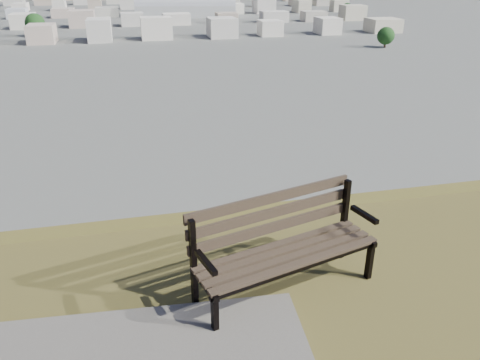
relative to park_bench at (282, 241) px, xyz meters
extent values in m
cube|color=#3B3022|center=(0.07, -0.27, -0.09)|extent=(1.75, 0.56, 0.03)
cube|color=#3B3022|center=(0.04, -0.16, -0.09)|extent=(1.75, 0.56, 0.03)
cube|color=#3B3022|center=(0.01, -0.04, -0.09)|extent=(1.75, 0.56, 0.03)
cube|color=#3B3022|center=(-0.02, 0.07, -0.09)|extent=(1.75, 0.56, 0.03)
cube|color=#3B3022|center=(-0.04, 0.15, 0.07)|extent=(1.74, 0.51, 0.10)
cube|color=#3B3022|center=(-0.05, 0.17, 0.21)|extent=(1.74, 0.51, 0.10)
cube|color=#3B3022|center=(-0.05, 0.20, 0.36)|extent=(1.74, 0.51, 0.10)
cube|color=black|center=(-0.75, -0.52, -0.31)|extent=(0.06, 0.07, 0.44)
cube|color=black|center=(-0.86, -0.11, -0.07)|extent=(0.06, 0.07, 0.92)
cube|color=black|center=(-0.80, -0.33, -0.12)|extent=(0.18, 0.49, 0.05)
cube|color=black|center=(-0.78, -0.37, 0.13)|extent=(0.14, 0.36, 0.04)
cube|color=black|center=(0.91, -0.06, -0.31)|extent=(0.06, 0.07, 0.44)
cube|color=black|center=(0.79, 0.35, -0.07)|extent=(0.06, 0.07, 0.92)
cube|color=black|center=(0.85, 0.13, -0.12)|extent=(0.18, 0.49, 0.05)
cube|color=black|center=(0.87, 0.08, 0.13)|extent=(0.14, 0.36, 0.04)
cube|color=black|center=(0.08, -0.28, -0.14)|extent=(1.74, 0.51, 0.04)
cube|color=black|center=(-0.02, 0.08, -0.14)|extent=(1.74, 0.51, 0.04)
cube|color=silver|center=(33.97, 290.19, -22.34)|extent=(61.08, 35.06, 6.38)
cylinder|color=white|center=(33.97, 290.19, -19.15)|extent=(61.08, 35.06, 24.25)
cube|color=#B0A697|center=(-35.37, 197.43, -22.03)|extent=(11.00, 11.00, 7.00)
cube|color=#BDA696|center=(-11.37, 197.43, -22.03)|extent=(11.00, 11.00, 7.00)
cube|color=silver|center=(12.63, 197.43, -22.03)|extent=(11.00, 11.00, 7.00)
cube|color=beige|center=(36.63, 197.43, -22.03)|extent=(11.00, 11.00, 7.00)
cube|color=tan|center=(60.63, 197.43, -22.03)|extent=(11.00, 11.00, 7.00)
cube|color=beige|center=(84.63, 197.43, -22.03)|extent=(11.00, 11.00, 7.00)
cube|color=beige|center=(108.63, 197.43, -22.03)|extent=(11.00, 11.00, 7.00)
cube|color=silver|center=(-47.37, 247.43, -22.03)|extent=(11.00, 11.00, 7.00)
cube|color=beige|center=(-23.37, 247.43, -22.03)|extent=(11.00, 11.00, 7.00)
cube|color=tan|center=(0.63, 247.43, -22.03)|extent=(11.00, 11.00, 7.00)
cube|color=beige|center=(24.63, 247.43, -22.03)|extent=(11.00, 11.00, 7.00)
cube|color=beige|center=(48.63, 247.43, -22.03)|extent=(11.00, 11.00, 7.00)
cube|color=beige|center=(72.63, 247.43, -22.03)|extent=(11.00, 11.00, 7.00)
cube|color=#B0A697|center=(96.63, 247.43, -22.03)|extent=(11.00, 11.00, 7.00)
cube|color=#BDA696|center=(120.63, 247.43, -22.03)|extent=(11.00, 11.00, 7.00)
cube|color=beige|center=(-59.37, 297.43, -22.03)|extent=(11.00, 11.00, 7.00)
cube|color=beige|center=(-35.37, 297.43, -22.03)|extent=(11.00, 11.00, 7.00)
cube|color=beige|center=(-11.37, 297.43, -22.03)|extent=(11.00, 11.00, 7.00)
cube|color=#B0A697|center=(12.63, 297.43, -22.03)|extent=(11.00, 11.00, 7.00)
cube|color=#BDA696|center=(36.63, 297.43, -22.03)|extent=(11.00, 11.00, 7.00)
cube|color=silver|center=(60.63, 297.43, -22.03)|extent=(11.00, 11.00, 7.00)
cube|color=beige|center=(84.63, 297.43, -22.03)|extent=(11.00, 11.00, 7.00)
cube|color=tan|center=(108.63, 297.43, -22.03)|extent=(11.00, 11.00, 7.00)
cube|color=beige|center=(132.63, 297.43, -22.03)|extent=(11.00, 11.00, 7.00)
cube|color=#BDA696|center=(-71.37, 347.43, -22.03)|extent=(11.00, 11.00, 7.00)
cube|color=silver|center=(-47.37, 347.43, -22.03)|extent=(11.00, 11.00, 7.00)
cube|color=beige|center=(-23.37, 347.43, -22.03)|extent=(11.00, 11.00, 7.00)
cube|color=tan|center=(0.63, 347.43, -22.03)|extent=(11.00, 11.00, 7.00)
cube|color=beige|center=(24.63, 347.43, -22.03)|extent=(11.00, 11.00, 7.00)
cube|color=beige|center=(48.63, 347.43, -22.03)|extent=(11.00, 11.00, 7.00)
cube|color=beige|center=(72.63, 347.43, -22.03)|extent=(11.00, 11.00, 7.00)
cube|color=#B0A697|center=(96.63, 347.43, -22.03)|extent=(11.00, 11.00, 7.00)
cube|color=#BDA696|center=(120.63, 347.43, -22.03)|extent=(11.00, 11.00, 7.00)
cube|color=silver|center=(144.63, 347.43, -22.03)|extent=(11.00, 11.00, 7.00)
cube|color=beige|center=(-83.37, 397.43, -22.03)|extent=(11.00, 11.00, 7.00)
cube|color=beige|center=(-59.37, 397.43, -22.03)|extent=(11.00, 11.00, 7.00)
cube|color=#B0A697|center=(-35.37, 397.43, -22.03)|extent=(11.00, 11.00, 7.00)
cylinder|color=#302218|center=(90.63, 157.43, -24.48)|extent=(0.80, 0.80, 2.10)
sphere|color=#113215|center=(90.63, 157.43, -21.33)|extent=(6.30, 6.30, 6.30)
cylinder|color=#302218|center=(-39.37, 217.43, -24.18)|extent=(0.80, 0.80, 2.70)
sphere|color=#113215|center=(-39.37, 217.43, -20.13)|extent=(8.10, 8.10, 8.10)
cylinder|color=#302218|center=(130.63, 277.43, -24.55)|extent=(0.80, 0.80, 1.95)
sphere|color=#113215|center=(130.63, 277.43, -21.63)|extent=(5.85, 5.85, 5.85)
cylinder|color=#302218|center=(60.63, 397.43, -24.40)|extent=(0.80, 0.80, 2.25)
cylinder|color=#302218|center=(40.63, 297.43, -24.48)|extent=(0.80, 0.80, 2.10)
sphere|color=#113215|center=(40.63, 297.43, -21.33)|extent=(6.30, 6.30, 6.30)
camera|label=1|loc=(-1.23, -3.57, 2.36)|focal=35.00mm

